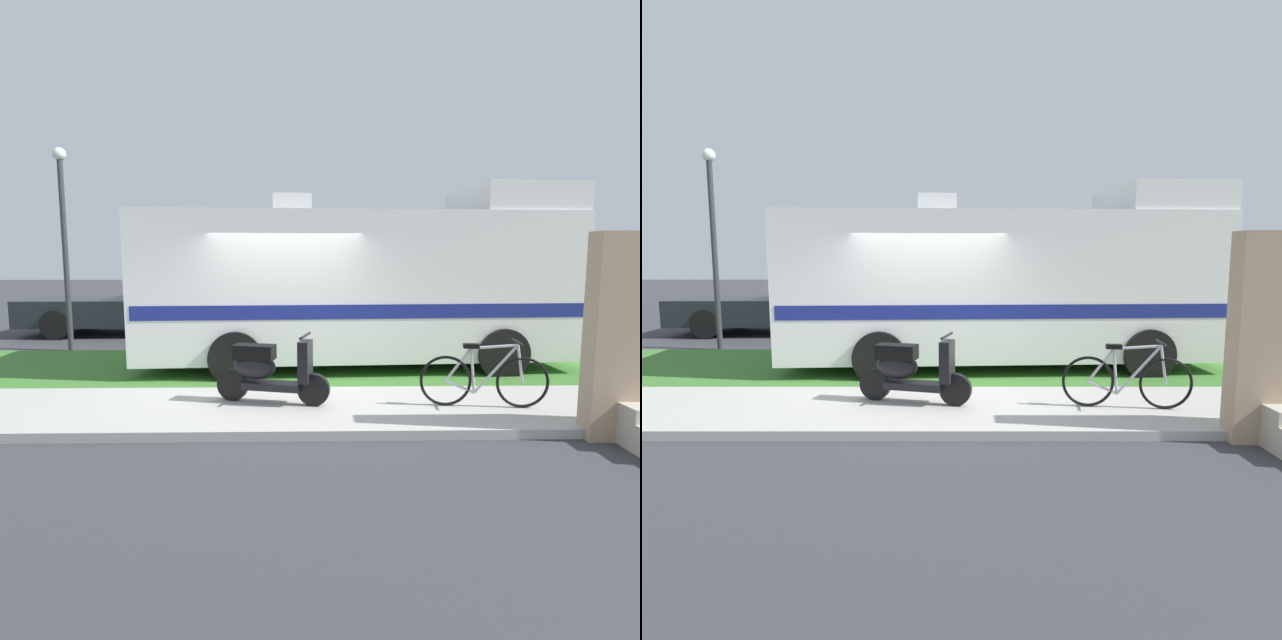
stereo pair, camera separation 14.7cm
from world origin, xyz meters
TOP-DOWN VIEW (x-y plane):
  - ground_plane at (0.00, 0.00)m, footprint 80.00×80.00m
  - sidewalk at (0.00, -1.20)m, footprint 24.00×2.00m
  - grass_strip at (0.00, 1.50)m, footprint 24.00×3.40m
  - motorhome_rv at (1.36, 1.77)m, footprint 7.94×2.95m
  - scooter at (-0.18, -1.02)m, footprint 1.58×0.64m
  - bicycle at (2.71, -1.29)m, footprint 1.68×0.52m
  - pickup_truck_near at (-3.97, 6.20)m, footprint 5.52×2.29m
  - pickup_truck_far at (0.09, 9.66)m, footprint 5.14×2.43m
  - bottle_green at (4.66, -0.89)m, footprint 0.07×0.07m
  - street_lamp_post at (-5.04, 3.60)m, footprint 0.28×0.28m

SIDE VIEW (x-z plane):
  - ground_plane at x=0.00m, z-range 0.00..0.00m
  - grass_strip at x=0.00m, z-range 0.00..0.08m
  - sidewalk at x=0.00m, z-range 0.00..0.12m
  - bottle_green at x=4.66m, z-range 0.10..0.40m
  - bicycle at x=2.71m, z-range 0.05..0.95m
  - scooter at x=-0.18m, z-range 0.09..1.06m
  - pickup_truck_near at x=-3.97m, z-range 0.07..1.78m
  - pickup_truck_far at x=0.09m, z-range 0.06..1.81m
  - motorhome_rv at x=1.36m, z-range -0.09..3.31m
  - street_lamp_post at x=-5.04m, z-range 0.46..4.94m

